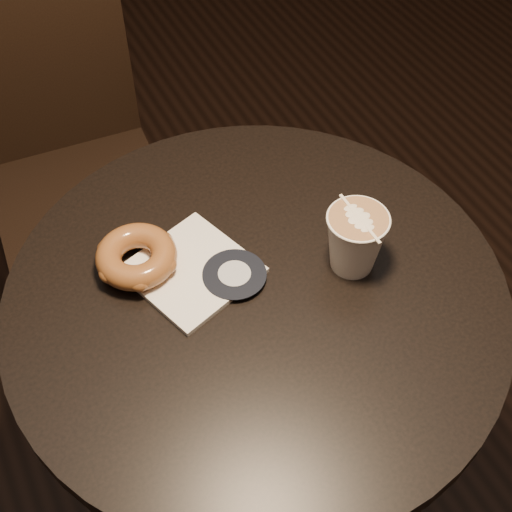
% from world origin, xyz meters
% --- Properties ---
extents(cafe_table, '(0.70, 0.70, 0.75)m').
position_xyz_m(cafe_table, '(0.00, 0.00, 0.55)').
color(cafe_table, black).
rests_on(cafe_table, ground).
extents(chair, '(0.39, 0.39, 0.93)m').
position_xyz_m(chair, '(-0.10, 0.72, 0.52)').
color(chair, black).
rests_on(chair, ground).
extents(pastry_bag, '(0.19, 0.19, 0.01)m').
position_xyz_m(pastry_bag, '(-0.07, 0.07, 0.75)').
color(pastry_bag, white).
rests_on(pastry_bag, cafe_table).
extents(doughnut, '(0.11, 0.11, 0.04)m').
position_xyz_m(doughnut, '(-0.13, 0.11, 0.78)').
color(doughnut, brown).
rests_on(doughnut, pastry_bag).
extents(latte_cup, '(0.09, 0.09, 0.10)m').
position_xyz_m(latte_cup, '(0.14, -0.02, 0.80)').
color(latte_cup, white).
rests_on(latte_cup, cafe_table).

